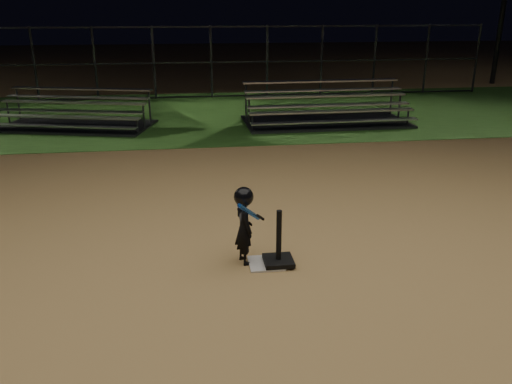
# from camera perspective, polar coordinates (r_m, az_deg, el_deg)

# --- Properties ---
(ground) EXTENTS (80.00, 80.00, 0.00)m
(ground) POSITION_cam_1_polar(r_m,az_deg,el_deg) (6.97, 1.10, -7.81)
(ground) COLOR tan
(ground) RESTS_ON ground
(grass_strip) EXTENTS (60.00, 8.00, 0.01)m
(grass_strip) POSITION_cam_1_polar(r_m,az_deg,el_deg) (16.45, -4.19, 8.44)
(grass_strip) COLOR #244E19
(grass_strip) RESTS_ON ground
(home_plate) EXTENTS (0.45, 0.45, 0.02)m
(home_plate) POSITION_cam_1_polar(r_m,az_deg,el_deg) (6.97, 1.10, -7.72)
(home_plate) COLOR beige
(home_plate) RESTS_ON ground
(batting_tee) EXTENTS (0.38, 0.38, 0.74)m
(batting_tee) POSITION_cam_1_polar(r_m,az_deg,el_deg) (6.90, 2.46, -6.69)
(batting_tee) COLOR black
(batting_tee) RESTS_ON home_plate
(child_batter) EXTENTS (0.44, 0.57, 1.05)m
(child_batter) POSITION_cam_1_polar(r_m,az_deg,el_deg) (6.79, -1.30, -3.40)
(child_batter) COLOR black
(child_batter) RESTS_ON ground
(bleacher_left) EXTENTS (4.40, 2.91, 0.99)m
(bleacher_left) POSITION_cam_1_polar(r_m,az_deg,el_deg) (15.34, -18.99, 7.35)
(bleacher_left) COLOR #A6A6AA
(bleacher_left) RESTS_ON ground
(bleacher_right) EXTENTS (4.61, 2.32, 1.12)m
(bleacher_right) POSITION_cam_1_polar(r_m,az_deg,el_deg) (15.18, 7.58, 8.23)
(bleacher_right) COLOR silver
(bleacher_right) RESTS_ON ground
(backstop_fence) EXTENTS (20.08, 0.08, 2.50)m
(backstop_fence) POSITION_cam_1_polar(r_m,az_deg,el_deg) (19.23, -4.87, 13.82)
(backstop_fence) COLOR #38383D
(backstop_fence) RESTS_ON ground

